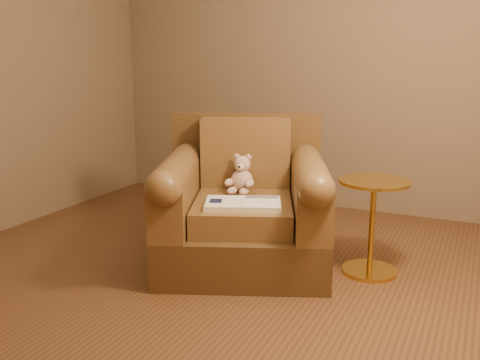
% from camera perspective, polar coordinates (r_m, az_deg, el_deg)
% --- Properties ---
extents(floor, '(4.00, 4.00, 0.00)m').
position_cam_1_polar(floor, '(3.53, -3.41, -10.42)').
color(floor, brown).
rests_on(floor, ground).
extents(room, '(4.02, 4.02, 2.71)m').
position_cam_1_polar(room, '(3.25, -3.85, 18.50)').
color(room, '#79624A').
rests_on(room, ground).
extents(armchair, '(1.42, 1.39, 0.99)m').
position_cam_1_polar(armchair, '(3.68, 0.40, -3.02)').
color(armchair, '#50361A').
rests_on(armchair, floor).
extents(teddy_bear, '(0.20, 0.23, 0.28)m').
position_cam_1_polar(teddy_bear, '(3.73, 0.14, 0.24)').
color(teddy_bear, '#CBA38E').
rests_on(teddy_bear, armchair).
extents(guidebook, '(0.55, 0.45, 0.04)m').
position_cam_1_polar(guidebook, '(3.39, 0.32, -2.57)').
color(guidebook, beige).
rests_on(guidebook, armchair).
extents(side_table, '(0.45, 0.45, 0.63)m').
position_cam_1_polar(side_table, '(3.59, 13.90, -4.55)').
color(side_table, gold).
rests_on(side_table, floor).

